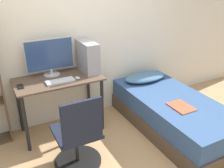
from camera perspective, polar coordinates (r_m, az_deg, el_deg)
name	(u,v)px	position (r m, az deg, el deg)	size (l,w,h in m)	color
wall_back	(70,34)	(3.46, -9.68, 11.17)	(8.00, 0.05, 2.50)	silver
desk	(59,88)	(3.30, -12.00, -0.79)	(1.10, 0.57, 0.78)	brown
office_chair	(78,141)	(2.80, -7.71, -12.70)	(0.54, 0.54, 0.91)	black
bed	(173,113)	(3.57, 13.67, -6.52)	(0.91, 1.89, 0.46)	#4C3D2D
pillow	(145,77)	(3.92, 7.64, 1.61)	(0.69, 0.36, 0.11)	teal
magazine	(181,107)	(3.26, 15.55, -5.02)	(0.24, 0.32, 0.01)	#B24C2D
monitor	(50,56)	(3.30, -14.01, 6.18)	(0.62, 0.21, 0.48)	#B7B7BC
keyboard	(60,81)	(3.14, -11.74, 0.64)	(0.35, 0.14, 0.02)	silver
pc_tower	(88,57)	(3.35, -5.56, 6.21)	(0.18, 0.42, 0.41)	#99999E
mouse	(77,78)	(3.20, -7.90, 1.41)	(0.06, 0.09, 0.02)	silver
phone	(20,87)	(3.13, -20.22, -0.55)	(0.07, 0.14, 0.01)	black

